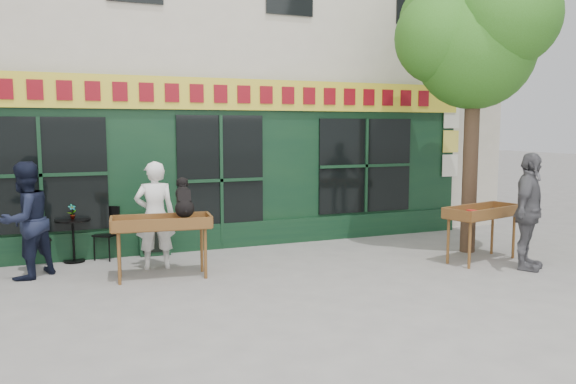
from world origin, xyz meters
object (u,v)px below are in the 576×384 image
bistro_table (73,232)px  woman (155,215)px  dog (184,196)px  book_cart_right (482,215)px  man_right (529,211)px  man_left (25,220)px  book_cart_center (162,227)px

bistro_table → woman: bearing=-38.0°
dog → book_cart_right: (5.11, -0.92, -0.47)m
woman → man_right: man_right is taller
woman → man_left: bearing=1.4°
dog → man_left: (-2.33, 0.85, -0.37)m
book_cart_right → book_cart_center: bearing=155.6°
dog → bistro_table: (-1.63, 1.70, -0.75)m
woman → man_left: (-1.98, 0.15, 0.02)m
book_cart_center → bistro_table: bearing=133.5°
man_left → book_cart_center: bearing=114.0°
woman → man_right: (5.76, -2.37, 0.07)m
man_right → woman: bearing=123.3°
woman → book_cart_right: size_ratio=1.13×
bistro_table → book_cart_center: bearing=-52.2°
dog → book_cart_right: size_ratio=0.37×
book_cart_right → man_right: bearing=-82.6°
book_cart_right → man_right: (0.30, -0.75, 0.16)m
dog → man_left: size_ratio=0.33×
book_cart_right → bistro_table: size_ratio=2.11×
woman → book_cart_right: 5.69m
woman → book_cart_center: bearing=95.8°
dog → man_right: 5.67m
man_right → bistro_table: 7.81m
woman → man_right: bearing=163.5°
dog → book_cart_right: bearing=-4.4°
dog → woman: (-0.35, 0.70, -0.38)m
book_cart_center → woman: bearing=95.8°
dog → man_left: bearing=165.7°
book_cart_center → man_left: size_ratio=0.84×
book_cart_right → woman: bearing=149.1°
woman → bistro_table: woman is taller
book_cart_center → dog: dog is taller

